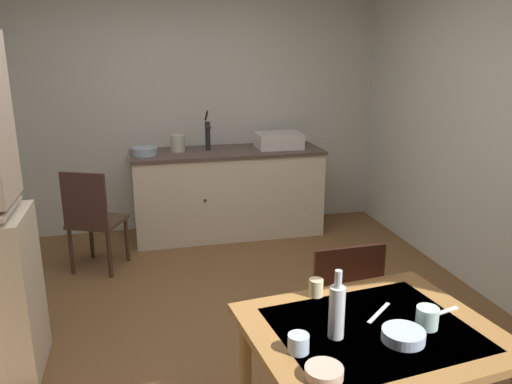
{
  "coord_description": "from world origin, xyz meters",
  "views": [
    {
      "loc": [
        -0.4,
        -2.94,
        1.83
      ],
      "look_at": [
        0.28,
        -0.09,
        0.99
      ],
      "focal_mm": 35.26,
      "sensor_mm": 36.0,
      "label": 1
    }
  ],
  "objects_px": {
    "mixing_bowl_counter": "(145,151)",
    "chair_by_counter": "(93,219)",
    "sink_basin": "(279,140)",
    "hand_pump": "(208,133)",
    "mug_dark": "(298,343)",
    "dining_table": "(371,352)",
    "serving_bowl_wide": "(324,372)",
    "chair_far_side": "(337,311)",
    "glass_bottle": "(337,310)"
  },
  "relations": [
    {
      "from": "mixing_bowl_counter",
      "to": "serving_bowl_wide",
      "type": "xyz_separation_m",
      "value": [
        0.51,
        -3.36,
        -0.13
      ]
    },
    {
      "from": "sink_basin",
      "to": "dining_table",
      "type": "relative_size",
      "value": 0.42
    },
    {
      "from": "mixing_bowl_counter",
      "to": "dining_table",
      "type": "distance_m",
      "value": 3.23
    },
    {
      "from": "hand_pump",
      "to": "dining_table",
      "type": "height_order",
      "value": "hand_pump"
    },
    {
      "from": "mixing_bowl_counter",
      "to": "glass_bottle",
      "type": "relative_size",
      "value": 0.83
    },
    {
      "from": "mug_dark",
      "to": "sink_basin",
      "type": "bearing_deg",
      "value": 75.35
    },
    {
      "from": "hand_pump",
      "to": "mixing_bowl_counter",
      "type": "distance_m",
      "value": 0.63
    },
    {
      "from": "chair_by_counter",
      "to": "chair_far_side",
      "type": "bearing_deg",
      "value": -53.79
    },
    {
      "from": "hand_pump",
      "to": "chair_by_counter",
      "type": "xyz_separation_m",
      "value": [
        -1.07,
        -0.69,
        -0.56
      ]
    },
    {
      "from": "sink_basin",
      "to": "mixing_bowl_counter",
      "type": "height_order",
      "value": "sink_basin"
    },
    {
      "from": "chair_far_side",
      "to": "hand_pump",
      "type": "bearing_deg",
      "value": 96.99
    },
    {
      "from": "mixing_bowl_counter",
      "to": "chair_by_counter",
      "type": "distance_m",
      "value": 0.86
    },
    {
      "from": "chair_far_side",
      "to": "mug_dark",
      "type": "xyz_separation_m",
      "value": [
        -0.46,
        -0.71,
        0.31
      ]
    },
    {
      "from": "hand_pump",
      "to": "chair_by_counter",
      "type": "distance_m",
      "value": 1.39
    },
    {
      "from": "chair_far_side",
      "to": "serving_bowl_wide",
      "type": "xyz_separation_m",
      "value": [
        -0.42,
        -0.87,
        0.3
      ]
    },
    {
      "from": "glass_bottle",
      "to": "sink_basin",
      "type": "bearing_deg",
      "value": 78.01
    },
    {
      "from": "sink_basin",
      "to": "serving_bowl_wide",
      "type": "bearing_deg",
      "value": -103.37
    },
    {
      "from": "chair_by_counter",
      "to": "mug_dark",
      "type": "height_order",
      "value": "chair_by_counter"
    },
    {
      "from": "glass_bottle",
      "to": "chair_far_side",
      "type": "bearing_deg",
      "value": 66.13
    },
    {
      "from": "serving_bowl_wide",
      "to": "glass_bottle",
      "type": "xyz_separation_m",
      "value": [
        0.13,
        0.23,
        0.1
      ]
    },
    {
      "from": "serving_bowl_wide",
      "to": "mug_dark",
      "type": "bearing_deg",
      "value": 103.22
    },
    {
      "from": "glass_bottle",
      "to": "mug_dark",
      "type": "bearing_deg",
      "value": -160.28
    },
    {
      "from": "mixing_bowl_counter",
      "to": "chair_by_counter",
      "type": "bearing_deg",
      "value": -127.68
    },
    {
      "from": "sink_basin",
      "to": "hand_pump",
      "type": "xyz_separation_m",
      "value": [
        -0.71,
        0.05,
        0.09
      ]
    },
    {
      "from": "chair_far_side",
      "to": "serving_bowl_wide",
      "type": "relative_size",
      "value": 6.58
    },
    {
      "from": "mixing_bowl_counter",
      "to": "chair_by_counter",
      "type": "xyz_separation_m",
      "value": [
        -0.46,
        -0.59,
        -0.43
      ]
    },
    {
      "from": "hand_pump",
      "to": "serving_bowl_wide",
      "type": "distance_m",
      "value": 3.47
    },
    {
      "from": "mixing_bowl_counter",
      "to": "mug_dark",
      "type": "distance_m",
      "value": 3.23
    },
    {
      "from": "mug_dark",
      "to": "hand_pump",
      "type": "bearing_deg",
      "value": 87.51
    },
    {
      "from": "sink_basin",
      "to": "chair_far_side",
      "type": "bearing_deg",
      "value": -98.73
    },
    {
      "from": "dining_table",
      "to": "chair_by_counter",
      "type": "xyz_separation_m",
      "value": [
        -1.27,
        2.52,
        -0.17
      ]
    },
    {
      "from": "mixing_bowl_counter",
      "to": "glass_bottle",
      "type": "xyz_separation_m",
      "value": [
        0.64,
        -3.14,
        -0.04
      ]
    },
    {
      "from": "dining_table",
      "to": "serving_bowl_wide",
      "type": "bearing_deg",
      "value": -140.9
    },
    {
      "from": "sink_basin",
      "to": "chair_far_side",
      "type": "relative_size",
      "value": 0.5
    },
    {
      "from": "chair_far_side",
      "to": "mug_dark",
      "type": "relative_size",
      "value": 10.96
    },
    {
      "from": "hand_pump",
      "to": "chair_by_counter",
      "type": "height_order",
      "value": "hand_pump"
    },
    {
      "from": "sink_basin",
      "to": "chair_far_side",
      "type": "distance_m",
      "value": 2.61
    },
    {
      "from": "mug_dark",
      "to": "chair_far_side",
      "type": "bearing_deg",
      "value": 57.1
    },
    {
      "from": "mug_dark",
      "to": "serving_bowl_wide",
      "type": "bearing_deg",
      "value": -76.78
    },
    {
      "from": "mug_dark",
      "to": "glass_bottle",
      "type": "height_order",
      "value": "glass_bottle"
    },
    {
      "from": "hand_pump",
      "to": "dining_table",
      "type": "bearing_deg",
      "value": -86.48
    },
    {
      "from": "chair_far_side",
      "to": "chair_by_counter",
      "type": "bearing_deg",
      "value": 126.21
    },
    {
      "from": "mixing_bowl_counter",
      "to": "chair_by_counter",
      "type": "relative_size",
      "value": 0.26
    },
    {
      "from": "dining_table",
      "to": "sink_basin",
      "type": "bearing_deg",
      "value": 80.87
    },
    {
      "from": "mixing_bowl_counter",
      "to": "hand_pump",
      "type": "bearing_deg",
      "value": 8.83
    },
    {
      "from": "mug_dark",
      "to": "glass_bottle",
      "type": "relative_size",
      "value": 0.29
    },
    {
      "from": "serving_bowl_wide",
      "to": "glass_bottle",
      "type": "relative_size",
      "value": 0.48
    },
    {
      "from": "chair_by_counter",
      "to": "mug_dark",
      "type": "bearing_deg",
      "value": -70.41
    },
    {
      "from": "chair_far_side",
      "to": "mug_dark",
      "type": "distance_m",
      "value": 0.9
    },
    {
      "from": "mixing_bowl_counter",
      "to": "glass_bottle",
      "type": "distance_m",
      "value": 3.2
    }
  ]
}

